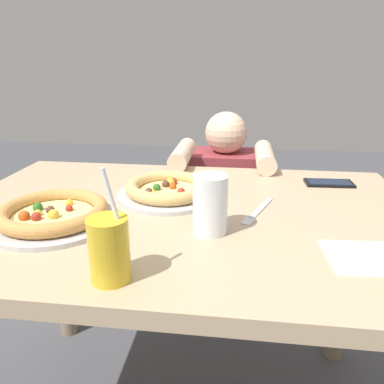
# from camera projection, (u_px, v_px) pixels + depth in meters

# --- Properties ---
(dining_table) EXTENTS (1.28, 0.86, 0.75)m
(dining_table) POSITION_uv_depth(u_px,v_px,m) (182.00, 247.00, 1.05)
(dining_table) COLOR tan
(dining_table) RESTS_ON ground
(pizza_near) EXTENTS (0.32, 0.32, 0.05)m
(pizza_near) POSITION_uv_depth(u_px,v_px,m) (53.00, 214.00, 0.94)
(pizza_near) COLOR #B7B7BC
(pizza_near) RESTS_ON dining_table
(pizza_far) EXTENTS (0.30, 0.30, 0.05)m
(pizza_far) POSITION_uv_depth(u_px,v_px,m) (168.00, 190.00, 1.11)
(pizza_far) COLOR #B7B7BC
(pizza_far) RESTS_ON dining_table
(drink_cup_colored) EXTENTS (0.07, 0.07, 0.22)m
(drink_cup_colored) POSITION_uv_depth(u_px,v_px,m) (109.00, 249.00, 0.68)
(drink_cup_colored) COLOR gold
(drink_cup_colored) RESTS_ON dining_table
(water_cup_clear) EXTENTS (0.08, 0.08, 0.14)m
(water_cup_clear) POSITION_uv_depth(u_px,v_px,m) (210.00, 204.00, 0.87)
(water_cup_clear) COLOR silver
(water_cup_clear) RESTS_ON dining_table
(paper_napkin) EXTENTS (0.17, 0.16, 0.00)m
(paper_napkin) POSITION_uv_depth(u_px,v_px,m) (367.00, 257.00, 0.77)
(paper_napkin) COLOR white
(paper_napkin) RESTS_ON dining_table
(fork) EXTENTS (0.09, 0.20, 0.00)m
(fork) POSITION_uv_depth(u_px,v_px,m) (257.00, 212.00, 1.00)
(fork) COLOR silver
(fork) RESTS_ON dining_table
(cell_phone) EXTENTS (0.15, 0.08, 0.01)m
(cell_phone) POSITION_uv_depth(u_px,v_px,m) (329.00, 183.00, 1.22)
(cell_phone) COLOR black
(cell_phone) RESTS_ON dining_table
(diner_seated) EXTENTS (0.38, 0.51, 0.92)m
(diner_seated) POSITION_uv_depth(u_px,v_px,m) (223.00, 218.00, 1.76)
(diner_seated) COLOR #333847
(diner_seated) RESTS_ON ground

